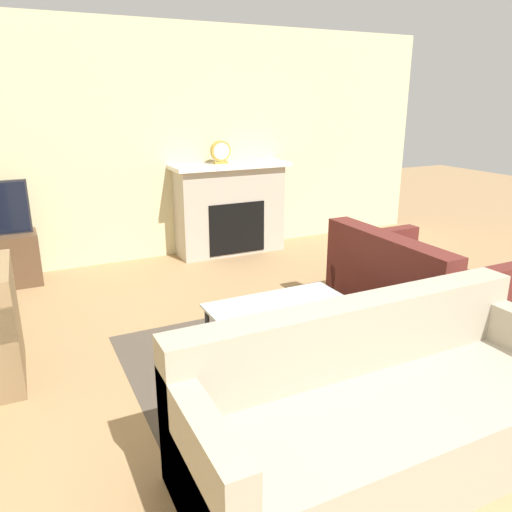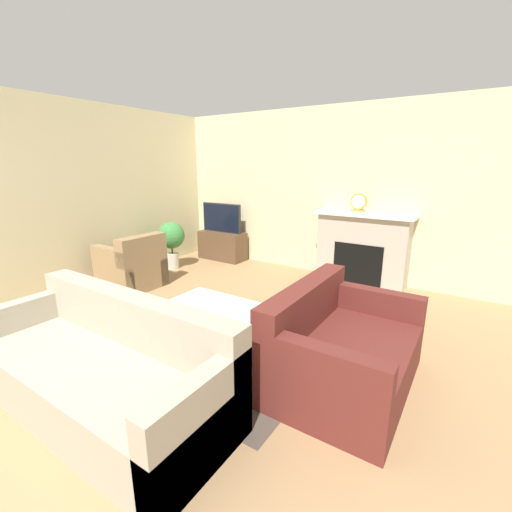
{
  "view_description": "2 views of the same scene",
  "coord_description": "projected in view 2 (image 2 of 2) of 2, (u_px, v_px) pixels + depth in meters",
  "views": [
    {
      "loc": [
        -1.33,
        -0.79,
        1.87
      ],
      "look_at": [
        0.3,
        2.54,
        0.69
      ],
      "focal_mm": 35.0,
      "sensor_mm": 36.0,
      "label": 1
    },
    {
      "loc": [
        2.47,
        -0.34,
        1.81
      ],
      "look_at": [
        0.44,
        2.77,
        0.81
      ],
      "focal_mm": 24.0,
      "sensor_mm": 36.0,
      "label": 2
    }
  ],
  "objects": [
    {
      "name": "wall_back",
      "position": [
        308.0,
        192.0,
        5.78
      ],
      "size": [
        7.94,
        0.06,
        2.7
      ],
      "color": "beige",
      "rests_on": "ground_plane"
    },
    {
      "name": "couch_loveseat",
      "position": [
        341.0,
        351.0,
        2.88
      ],
      "size": [
        0.98,
        1.41,
        0.82
      ],
      "rotation": [
        0.0,
        0.0,
        1.57
      ],
      "color": "#5B231E",
      "rests_on": "ground_plane"
    },
    {
      "name": "armchair_by_window",
      "position": [
        133.0,
        268.0,
        5.15
      ],
      "size": [
        0.81,
        0.77,
        0.82
      ],
      "rotation": [
        0.0,
        0.0,
        -1.59
      ],
      "color": "#8C704C",
      "rests_on": "ground_plane"
    },
    {
      "name": "tv_stand",
      "position": [
        222.0,
        245.0,
        6.68
      ],
      "size": [
        0.93,
        0.4,
        0.54
      ],
      "color": "brown",
      "rests_on": "ground_plane"
    },
    {
      "name": "couch_sectional",
      "position": [
        104.0,
        371.0,
        2.59
      ],
      "size": [
        2.19,
        0.86,
        0.82
      ],
      "color": "#9E937F",
      "rests_on": "ground_plane"
    },
    {
      "name": "mantel_clock",
      "position": [
        359.0,
        202.0,
        5.11
      ],
      "size": [
        0.24,
        0.07,
        0.27
      ],
      "color": "#B79338",
      "rests_on": "fireplace"
    },
    {
      "name": "wall_left",
      "position": [
        80.0,
        196.0,
        5.05
      ],
      "size": [
        0.06,
        8.02,
        2.7
      ],
      "color": "beige",
      "rests_on": "ground_plane"
    },
    {
      "name": "area_rug",
      "position": [
        215.0,
        343.0,
        3.58
      ],
      "size": [
        2.27,
        1.86,
        0.0
      ],
      "color": "#4C4238",
      "rests_on": "ground_plane"
    },
    {
      "name": "tv",
      "position": [
        222.0,
        218.0,
        6.53
      ],
      "size": [
        0.87,
        0.06,
        0.55
      ],
      "color": "#232328",
      "rests_on": "tv_stand"
    },
    {
      "name": "coffee_table",
      "position": [
        216.0,
        309.0,
        3.52
      ],
      "size": [
        1.07,
        0.66,
        0.4
      ],
      "color": "#333338",
      "rests_on": "ground_plane"
    },
    {
      "name": "fireplace",
      "position": [
        363.0,
        247.0,
        5.23
      ],
      "size": [
        1.44,
        0.49,
        1.12
      ],
      "color": "#B2A899",
      "rests_on": "ground_plane"
    },
    {
      "name": "potted_plant",
      "position": [
        171.0,
        238.0,
        6.0
      ],
      "size": [
        0.47,
        0.47,
        0.83
      ],
      "color": "beige",
      "rests_on": "ground_plane"
    }
  ]
}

